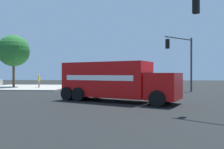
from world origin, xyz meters
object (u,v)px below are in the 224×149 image
at_px(pickup_tan, 138,83).
at_px(pedestrian_near_corner, 39,80).
at_px(traffic_light_secondary, 183,56).
at_px(shade_tree_near, 14,51).
at_px(delivery_truck, 115,81).

relative_size(pickup_tan, pedestrian_near_corner, 3.00).
bearing_deg(traffic_light_secondary, shade_tree_near, -104.76).
xyz_separation_m(pickup_tan, shade_tree_near, (-1.19, -17.28, 4.46)).
height_order(delivery_truck, traffic_light_secondary, traffic_light_secondary).
xyz_separation_m(traffic_light_secondary, pickup_tan, (-4.59, -4.66, -3.21)).
relative_size(traffic_light_secondary, pedestrian_near_corner, 3.43).
xyz_separation_m(delivery_truck, shade_tree_near, (-14.30, -14.99, 3.70)).
xyz_separation_m(pickup_tan, pedestrian_near_corner, (0.10, -13.12, 0.41)).
xyz_separation_m(delivery_truck, pedestrian_near_corner, (-13.02, -10.83, -0.35)).
distance_m(delivery_truck, shade_tree_near, 21.05).
bearing_deg(pedestrian_near_corner, traffic_light_secondary, 75.81).
relative_size(delivery_truck, pickup_tan, 1.67).
relative_size(delivery_truck, traffic_light_secondary, 1.46).
bearing_deg(delivery_truck, shade_tree_near, -133.65).
bearing_deg(shade_tree_near, delivery_truck, 46.35).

